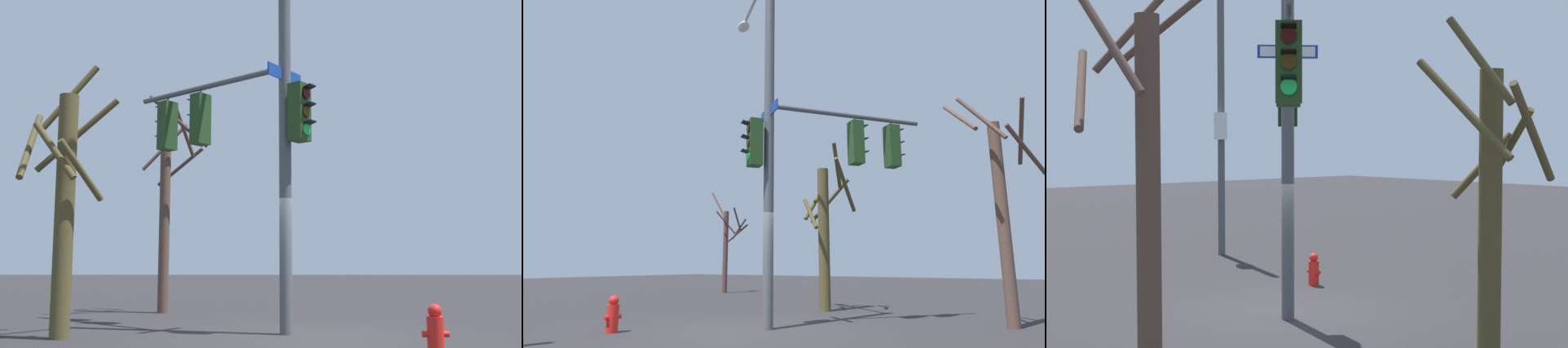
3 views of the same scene
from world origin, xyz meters
The scene contains 6 objects.
ground_plane centered at (0.00, 0.00, 0.00)m, with size 80.00×80.00×0.00m, color #2B292B.
main_signal_pole_assembly centered at (1.17, -0.65, 4.78)m, with size 3.83×5.22×9.13m.
fire_hydrant centered at (-1.60, 2.12, 0.34)m, with size 0.38×0.24×0.73m.
bare_tree_behind_pole centered at (9.42, 8.42, 2.30)m, with size 1.75×1.68×4.99m.
bare_tree_across_street centered at (3.43, -4.73, 2.66)m, with size 1.89×2.15×5.40m.
bare_tree_corner centered at (4.44, 0.32, 2.42)m, with size 1.57×1.64×5.07m.
Camera 2 is at (-7.45, -5.78, 1.35)m, focal length 29.59 mm.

